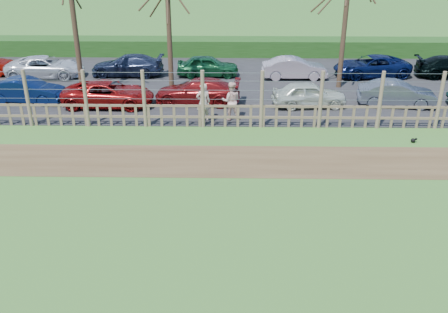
{
  "coord_description": "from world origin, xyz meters",
  "views": [
    {
      "loc": [
        1.27,
        -12.22,
        7.84
      ],
      "look_at": [
        1.0,
        2.5,
        1.1
      ],
      "focal_mm": 40.0,
      "sensor_mm": 36.0,
      "label": 1
    }
  ],
  "objects_px": {
    "crow": "(413,140)",
    "car_5": "(397,94)",
    "car_11": "(294,68)",
    "visitor_b": "(231,101)",
    "car_12": "(372,66)",
    "car_2": "(108,94)",
    "visitor_a": "(203,102)",
    "car_1": "(27,91)",
    "car_10": "(208,66)",
    "car_8": "(45,67)",
    "car_4": "(309,94)",
    "car_9": "(127,65)",
    "car_3": "(197,91)"
  },
  "relations": [
    {
      "from": "crow",
      "to": "car_5",
      "type": "distance_m",
      "value": 4.57
    },
    {
      "from": "car_5",
      "to": "car_11",
      "type": "bearing_deg",
      "value": 50.49
    },
    {
      "from": "visitor_b",
      "to": "car_12",
      "type": "distance_m",
      "value": 10.86
    },
    {
      "from": "crow",
      "to": "car_2",
      "type": "height_order",
      "value": "car_2"
    },
    {
      "from": "crow",
      "to": "car_11",
      "type": "distance_m",
      "value": 9.98
    },
    {
      "from": "visitor_a",
      "to": "visitor_b",
      "type": "relative_size",
      "value": 1.0
    },
    {
      "from": "car_1",
      "to": "car_10",
      "type": "distance_m",
      "value": 9.95
    },
    {
      "from": "car_8",
      "to": "car_4",
      "type": "bearing_deg",
      "value": -113.01
    },
    {
      "from": "car_8",
      "to": "car_10",
      "type": "relative_size",
      "value": 1.23
    },
    {
      "from": "crow",
      "to": "car_12",
      "type": "relative_size",
      "value": 0.06
    },
    {
      "from": "car_1",
      "to": "car_9",
      "type": "height_order",
      "value": "same"
    },
    {
      "from": "car_1",
      "to": "car_8",
      "type": "distance_m",
      "value": 4.59
    },
    {
      "from": "car_4",
      "to": "car_11",
      "type": "relative_size",
      "value": 0.97
    },
    {
      "from": "car_4",
      "to": "car_2",
      "type": "bearing_deg",
      "value": 85.42
    },
    {
      "from": "visitor_a",
      "to": "car_9",
      "type": "distance_m",
      "value": 8.88
    },
    {
      "from": "car_5",
      "to": "car_8",
      "type": "bearing_deg",
      "value": 83.31
    },
    {
      "from": "visitor_a",
      "to": "car_4",
      "type": "xyz_separation_m",
      "value": [
        4.93,
        2.05,
        -0.26
      ]
    },
    {
      "from": "car_9",
      "to": "car_11",
      "type": "relative_size",
      "value": 1.14
    },
    {
      "from": "car_4",
      "to": "car_10",
      "type": "bearing_deg",
      "value": 38.57
    },
    {
      "from": "car_1",
      "to": "car_11",
      "type": "xyz_separation_m",
      "value": [
        13.56,
        4.53,
        0.0
      ]
    },
    {
      "from": "crow",
      "to": "car_4",
      "type": "height_order",
      "value": "car_4"
    },
    {
      "from": "crow",
      "to": "car_10",
      "type": "bearing_deg",
      "value": 132.1
    },
    {
      "from": "car_1",
      "to": "car_11",
      "type": "relative_size",
      "value": 1.0
    },
    {
      "from": "crow",
      "to": "car_1",
      "type": "relative_size",
      "value": 0.07
    },
    {
      "from": "visitor_a",
      "to": "car_11",
      "type": "relative_size",
      "value": 0.47
    },
    {
      "from": "car_2",
      "to": "car_5",
      "type": "height_order",
      "value": "same"
    },
    {
      "from": "car_8",
      "to": "car_11",
      "type": "relative_size",
      "value": 1.19
    },
    {
      "from": "car_1",
      "to": "car_4",
      "type": "height_order",
      "value": "same"
    },
    {
      "from": "visitor_b",
      "to": "car_5",
      "type": "distance_m",
      "value": 8.2
    },
    {
      "from": "car_2",
      "to": "car_8",
      "type": "bearing_deg",
      "value": 44.34
    },
    {
      "from": "car_11",
      "to": "car_2",
      "type": "bearing_deg",
      "value": 116.26
    },
    {
      "from": "visitor_a",
      "to": "car_12",
      "type": "bearing_deg",
      "value": -153.51
    },
    {
      "from": "visitor_a",
      "to": "car_9",
      "type": "xyz_separation_m",
      "value": [
        -4.82,
        7.45,
        -0.26
      ]
    },
    {
      "from": "crow",
      "to": "car_2",
      "type": "bearing_deg",
      "value": 162.26
    },
    {
      "from": "car_8",
      "to": "car_5",
      "type": "bearing_deg",
      "value": -108.35
    },
    {
      "from": "car_1",
      "to": "car_2",
      "type": "relative_size",
      "value": 0.84
    },
    {
      "from": "car_2",
      "to": "car_11",
      "type": "relative_size",
      "value": 1.19
    },
    {
      "from": "car_8",
      "to": "car_11",
      "type": "distance_m",
      "value": 14.21
    },
    {
      "from": "visitor_b",
      "to": "car_8",
      "type": "height_order",
      "value": "visitor_b"
    },
    {
      "from": "car_3",
      "to": "car_10",
      "type": "distance_m",
      "value": 4.96
    },
    {
      "from": "car_11",
      "to": "car_12",
      "type": "xyz_separation_m",
      "value": [
        4.49,
        0.53,
        0.0
      ]
    },
    {
      "from": "car_3",
      "to": "car_10",
      "type": "bearing_deg",
      "value": -178.26
    },
    {
      "from": "visitor_a",
      "to": "car_2",
      "type": "xyz_separation_m",
      "value": [
        -4.67,
        1.99,
        -0.26
      ]
    },
    {
      "from": "car_3",
      "to": "crow",
      "type": "bearing_deg",
      "value": 67.18
    },
    {
      "from": "car_10",
      "to": "car_8",
      "type": "bearing_deg",
      "value": 91.29
    },
    {
      "from": "crow",
      "to": "car_1",
      "type": "height_order",
      "value": "car_1"
    },
    {
      "from": "crow",
      "to": "car_8",
      "type": "bearing_deg",
      "value": 152.86
    },
    {
      "from": "visitor_a",
      "to": "car_4",
      "type": "bearing_deg",
      "value": -169.88
    },
    {
      "from": "visitor_a",
      "to": "car_10",
      "type": "height_order",
      "value": "visitor_a"
    },
    {
      "from": "car_8",
      "to": "car_10",
      "type": "xyz_separation_m",
      "value": [
        9.28,
        0.43,
        0.0
      ]
    }
  ]
}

